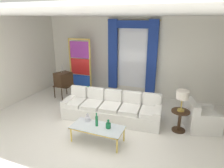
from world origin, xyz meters
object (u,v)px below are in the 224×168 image
Objects in this scene: bottle_blue_decanter at (97,121)px; peacock_figurine at (86,92)px; armchair_white at (199,119)px; vintage_tv at (63,80)px; stained_glass_divider at (80,68)px; round_side_table at (180,119)px; bottle_crystal_tall at (108,125)px; coffee_table at (97,128)px; couch_white_long at (112,109)px; bottle_amber_squat at (88,118)px; table_lamp_brass at (183,96)px.

peacock_figurine is (-1.62, 2.39, -0.33)m from bottle_blue_decanter.
vintage_tv is at bearing 173.57° from armchair_white.
stained_glass_divider is 4.31m from round_side_table.
bottle_crystal_tall is 0.10× the size of stained_glass_divider.
vintage_tv is at bearing 138.82° from coffee_table.
coffee_table is 3.25m from vintage_tv.
round_side_table is at bearing -21.90° from stained_glass_divider.
couch_white_long is 5.02× the size of round_side_table.
bottle_blue_decanter is at bearing -22.63° from bottle_amber_squat.
bottle_amber_squat is (-0.24, -1.11, 0.18)m from couch_white_long.
bottle_amber_squat reaches higher than coffee_table.
bottle_blue_decanter reaches higher than bottle_crystal_tall.
couch_white_long is 1.36× the size of stained_glass_divider.
round_side_table is 1.04× the size of table_lamp_brass.
couch_white_long reaches higher than coffee_table.
bottle_blue_decanter is at bearing -146.83° from round_side_table.
coffee_table is at bearing -145.64° from table_lamp_brass.
stained_glass_divider reaches higher than couch_white_long.
peacock_figurine is at bearing 161.52° from round_side_table.
bottle_blue_decanter reaches higher than coffee_table.
bottle_crystal_tall reaches higher than round_side_table.
bottle_amber_squat is at bearing 154.40° from coffee_table.
bottle_crystal_tall reaches higher than bottle_amber_squat.
armchair_white is at bearing 32.82° from round_side_table.
coffee_table is (0.12, -1.28, 0.07)m from couch_white_long.
couch_white_long is 1.15m from bottle_amber_squat.
couch_white_long is 1.27m from bottle_blue_decanter.
round_side_table is (1.84, 1.26, -0.02)m from coffee_table.
table_lamp_brass is at bearing -0.64° from couch_white_long.
armchair_white is at bearing 27.68° from bottle_amber_squat.
armchair_white is 1.80× the size of table_lamp_brass.
peacock_figurine is (-4.01, 0.84, -0.07)m from armchair_white.
bottle_blue_decanter is 2.86m from armchair_white.
peacock_figurine is at bearing 161.52° from table_lamp_brass.
table_lamp_brass is at bearing 0.00° from round_side_table.
vintage_tv is 2.26× the size of round_side_table.
table_lamp_brass reaches higher than coffee_table.
vintage_tv is at bearing 159.95° from couch_white_long.
coffee_table is at bearing -145.97° from armchair_white.
peacock_figurine is (-1.66, 2.43, -0.15)m from coffee_table.
peacock_figurine is 3.69m from round_side_table.
table_lamp_brass is (3.50, -1.17, 0.81)m from peacock_figurine.
couch_white_long is 1.29m from coffee_table.
stained_glass_divider is 1.04m from peacock_figurine.
stained_glass_divider is at bearing 65.35° from vintage_tv.
bottle_amber_squat is at bearing -153.58° from table_lamp_brass.
stained_glass_divider is 3.70× the size of round_side_table.
bottle_crystal_tall is at bearing -72.55° from couch_white_long.
vintage_tv reaches higher than bottle_blue_decanter.
bottle_blue_decanter is 0.59× the size of round_side_table.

